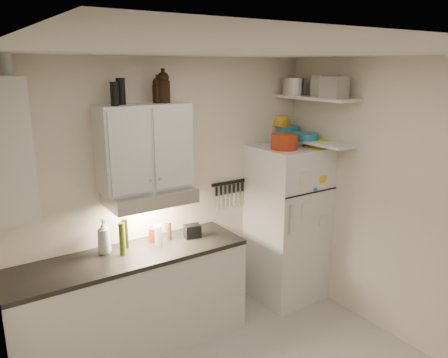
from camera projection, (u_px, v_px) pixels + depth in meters
ceiling at (271, 50)px, 2.71m from camera, size 3.20×3.00×0.02m
back_wall at (168, 194)px, 4.26m from camera, size 3.20×0.02×2.60m
left_wall at (14, 317)px, 2.18m from camera, size 0.02×3.00×2.60m
right_wall at (406, 206)px, 3.90m from camera, size 0.02×3.00×2.60m
base_cabinet at (132, 304)px, 3.93m from camera, size 2.10×0.60×0.88m
countertop at (129, 256)px, 3.81m from camera, size 2.10×0.62×0.04m
upper_cabinet at (144, 147)px, 3.82m from camera, size 0.80×0.33×0.75m
side_cabinet at (2, 148)px, 3.07m from camera, size 0.33×0.55×1.00m
range_hood at (150, 196)px, 3.88m from camera, size 0.76×0.46×0.12m
fridge at (287, 223)px, 4.76m from camera, size 0.70×0.68×1.70m
shelf_hi at (316, 98)px, 4.42m from camera, size 0.30×0.95×0.03m
shelf_lo at (313, 141)px, 4.53m from camera, size 0.30×0.95×0.03m
knife_strip at (229, 183)px, 4.61m from camera, size 0.42×0.02×0.03m
dutch_oven at (284, 142)px, 4.38m from camera, size 0.30×0.30×0.16m
book_stack at (319, 143)px, 4.51m from camera, size 0.21×0.25×0.08m
spice_jar at (300, 142)px, 4.57m from camera, size 0.05×0.05×0.09m
stock_pot at (295, 87)px, 4.59m from camera, size 0.33×0.33×0.18m
tin_a at (325, 86)px, 4.36m from camera, size 0.25×0.24×0.21m
tin_b at (334, 87)px, 4.11m from camera, size 0.23×0.23×0.20m
bowl_teal at (288, 131)px, 4.79m from camera, size 0.25×0.25×0.10m
bowl_orange at (281, 123)px, 4.83m from camera, size 0.20×0.20×0.06m
bowl_yellow at (281, 118)px, 4.82m from camera, size 0.16×0.16×0.05m
plates at (306, 136)px, 4.53m from camera, size 0.30×0.30×0.06m
growler_a at (158, 90)px, 3.78m from camera, size 0.12×0.12×0.22m
growler_b at (163, 87)px, 3.79m from camera, size 0.12×0.12×0.27m
thermos_a at (121, 91)px, 3.63m from camera, size 0.10×0.10×0.22m
thermos_b at (115, 94)px, 3.51m from camera, size 0.09×0.09×0.19m
side_jar at (2, 62)px, 2.99m from camera, size 0.16×0.16×0.17m
soap_bottle at (104, 235)px, 3.79m from camera, size 0.14×0.14×0.34m
pepper_mill at (169, 231)px, 4.12m from camera, size 0.07×0.07×0.17m
oil_bottle at (122, 239)px, 3.77m from camera, size 0.06×0.06×0.29m
vinegar_bottle at (125, 233)px, 3.92m from camera, size 0.07×0.07×0.27m
clear_bottle at (158, 235)px, 3.97m from camera, size 0.07×0.07×0.20m
red_jar at (152, 235)px, 4.07m from camera, size 0.08×0.08×0.13m
caddy at (192, 231)px, 4.17m from camera, size 0.17×0.13×0.13m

